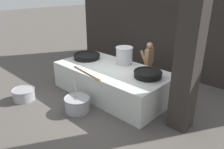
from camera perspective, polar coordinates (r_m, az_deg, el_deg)
ground_plane at (r=7.46m, az=0.00°, el=-4.87°), size 60.00×60.00×0.00m
back_wall at (r=9.18m, az=13.50°, el=13.11°), size 9.42×0.24×4.07m
support_pillar at (r=5.28m, az=19.58°, el=6.00°), size 0.50×0.50×4.07m
hearth_platform at (r=7.26m, az=0.00°, el=-1.67°), size 3.83×1.96×0.91m
giant_wok_near at (r=8.05m, az=-6.61°, el=4.83°), size 0.97×0.97×0.19m
giant_wok_far at (r=6.43m, az=9.34°, el=0.23°), size 0.83×0.83×0.20m
stock_pot at (r=7.38m, az=3.22°, el=5.03°), size 0.59×0.59×0.59m
stirring_paddle at (r=6.65m, az=-6.51°, el=0.31°), size 1.42×0.28×0.04m
cook at (r=7.95m, az=9.52°, el=3.25°), size 0.41×0.61×1.57m
prep_bowl_vegetables at (r=6.45m, az=-9.07°, el=-7.46°), size 0.89×0.75×0.72m
prep_bowl_meat at (r=7.51m, az=-22.07°, el=-4.72°), size 0.70×0.70×0.37m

